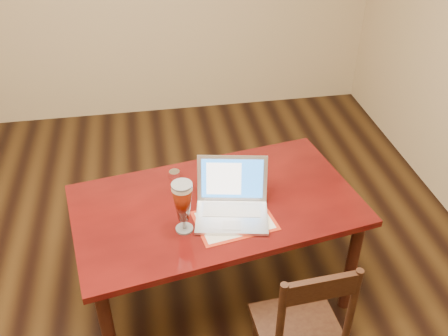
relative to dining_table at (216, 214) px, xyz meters
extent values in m
plane|color=black|center=(-0.47, -0.15, -0.63)|extent=(5.00, 5.00, 0.00)
cube|color=#540D0B|center=(0.00, 0.01, 0.05)|extent=(1.61, 1.08, 0.04)
cylinder|color=black|center=(-0.60, -0.44, -0.30)|extent=(0.07, 0.07, 0.66)
cylinder|color=black|center=(0.72, -0.22, -0.30)|extent=(0.07, 0.07, 0.66)
cylinder|color=black|center=(-0.71, 0.24, -0.30)|extent=(0.07, 0.07, 0.66)
cylinder|color=black|center=(0.61, 0.46, -0.30)|extent=(0.07, 0.07, 0.66)
cube|color=#AC260F|center=(0.07, -0.15, 0.07)|extent=(0.43, 0.34, 0.00)
cube|color=beige|center=(0.07, -0.15, 0.07)|extent=(0.39, 0.30, 0.00)
cube|color=silver|center=(0.06, -0.13, 0.08)|extent=(0.40, 0.31, 0.02)
cube|color=silver|center=(0.07, -0.09, 0.09)|extent=(0.31, 0.17, 0.00)
cube|color=#B7B7BC|center=(0.05, -0.20, 0.09)|extent=(0.10, 0.08, 0.00)
cube|color=silver|center=(0.09, 0.02, 0.21)|extent=(0.37, 0.14, 0.24)
cube|color=blue|center=(0.09, 0.01, 0.21)|extent=(0.32, 0.12, 0.20)
cube|color=white|center=(0.04, 0.02, 0.21)|extent=(0.19, 0.08, 0.17)
cylinder|color=silver|center=(-0.19, -0.17, 0.08)|extent=(0.09, 0.09, 0.01)
cylinder|color=silver|center=(-0.19, -0.17, 0.11)|extent=(0.01, 0.01, 0.06)
cylinder|color=silver|center=(-0.19, -0.17, 0.33)|extent=(0.10, 0.10, 0.02)
cylinder|color=silver|center=(-0.19, -0.17, 0.35)|extent=(0.10, 0.10, 0.01)
cylinder|color=white|center=(-0.19, 0.27, 0.09)|extent=(0.06, 0.06, 0.04)
cylinder|color=white|center=(-0.02, 0.33, 0.09)|extent=(0.06, 0.06, 0.04)
cube|color=#311B0D|center=(0.29, -0.62, -0.23)|extent=(0.41, 0.39, 0.04)
cylinder|color=#311B0D|center=(0.44, -0.46, -0.44)|extent=(0.04, 0.04, 0.38)
cylinder|color=#311B0D|center=(0.14, -0.78, 0.04)|extent=(0.03, 0.03, 0.50)
cylinder|color=#311B0D|center=(0.46, -0.76, 0.04)|extent=(0.03, 0.03, 0.50)
cube|color=#311B0D|center=(0.30, -0.77, 0.22)|extent=(0.31, 0.05, 0.11)
camera|label=1|loc=(-0.30, -2.00, 1.75)|focal=40.00mm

